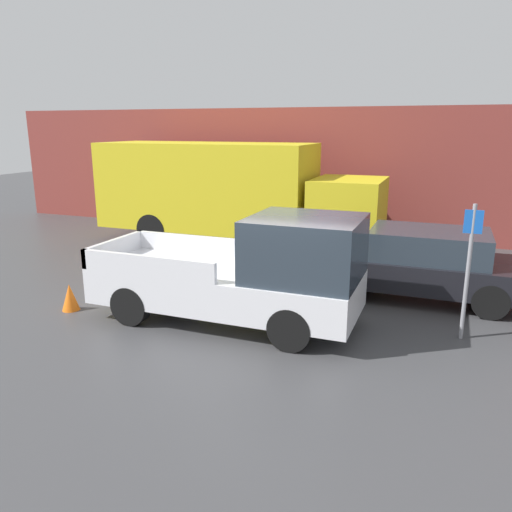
# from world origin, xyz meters

# --- Properties ---
(ground_plane) EXTENTS (60.00, 60.00, 0.00)m
(ground_plane) POSITION_xyz_m (0.00, 0.00, 0.00)
(ground_plane) COLOR #3D3D3F
(building_wall) EXTENTS (28.00, 0.15, 4.28)m
(building_wall) POSITION_xyz_m (0.00, 8.44, 2.14)
(building_wall) COLOR brown
(building_wall) RESTS_ON ground
(pickup_truck) EXTENTS (5.09, 1.96, 2.14)m
(pickup_truck) POSITION_xyz_m (-0.67, 0.03, 0.98)
(pickup_truck) COLOR silver
(pickup_truck) RESTS_ON ground
(car) EXTENTS (4.43, 1.99, 1.51)m
(car) POSITION_xyz_m (2.30, 2.83, 0.78)
(car) COLOR black
(car) RESTS_ON ground
(delivery_truck) EXTENTS (8.96, 2.53, 3.16)m
(delivery_truck) POSITION_xyz_m (-3.86, 6.11, 1.72)
(delivery_truck) COLOR gold
(delivery_truck) RESTS_ON ground
(parking_sign) EXTENTS (0.30, 0.07, 2.41)m
(parking_sign) POSITION_xyz_m (3.12, 0.74, 1.36)
(parking_sign) COLOR gray
(parking_sign) RESTS_ON ground
(traffic_cone) EXTENTS (0.35, 0.35, 0.56)m
(traffic_cone) POSITION_xyz_m (-4.35, -0.63, 0.28)
(traffic_cone) COLOR orange
(traffic_cone) RESTS_ON ground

